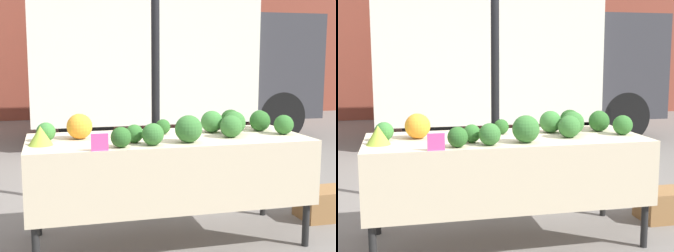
# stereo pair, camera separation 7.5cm
# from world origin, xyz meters

# --- Properties ---
(ground_plane) EXTENTS (40.00, 40.00, 0.00)m
(ground_plane) POSITION_xyz_m (0.00, 0.00, 0.00)
(ground_plane) COLOR slate
(tent_pole) EXTENTS (0.07, 0.07, 2.25)m
(tent_pole) POSITION_xyz_m (0.05, 0.62, 1.13)
(tent_pole) COLOR black
(tent_pole) RESTS_ON ground_plane
(parked_truck) EXTENTS (4.63, 2.20, 2.70)m
(parked_truck) POSITION_xyz_m (1.06, 4.55, 1.44)
(parked_truck) COLOR silver
(parked_truck) RESTS_ON ground_plane
(market_table) EXTENTS (2.00, 0.82, 0.79)m
(market_table) POSITION_xyz_m (0.00, -0.06, 0.69)
(market_table) COLOR beige
(market_table) RESTS_ON ground_plane
(orange_cauliflower) EXTENTS (0.18, 0.18, 0.18)m
(orange_cauliflower) POSITION_xyz_m (-0.63, 0.07, 0.88)
(orange_cauliflower) COLOR orange
(orange_cauliflower) RESTS_ON market_table
(romanesco_head) EXTENTS (0.16, 0.16, 0.13)m
(romanesco_head) POSITION_xyz_m (-0.89, -0.11, 0.85)
(romanesco_head) COLOR #93B238
(romanesco_head) RESTS_ON market_table
(broccoli_head_0) EXTENTS (0.19, 0.19, 0.19)m
(broccoli_head_0) POSITION_xyz_m (0.08, -0.25, 0.88)
(broccoli_head_0) COLOR #336B2D
(broccoli_head_0) RESTS_ON market_table
(broccoli_head_1) EXTENTS (0.11, 0.11, 0.11)m
(broccoli_head_1) POSITION_xyz_m (-0.01, 0.13, 0.84)
(broccoli_head_1) COLOR #285B23
(broccoli_head_1) RESTS_ON market_table
(broccoli_head_2) EXTENTS (0.17, 0.17, 0.17)m
(broccoli_head_2) POSITION_xyz_m (0.51, 0.00, 0.87)
(broccoli_head_2) COLOR #336B2D
(broccoli_head_2) RESTS_ON market_table
(broccoli_head_3) EXTENTS (0.13, 0.13, 0.13)m
(broccoli_head_3) POSITION_xyz_m (-0.86, 0.03, 0.85)
(broccoli_head_3) COLOR #387533
(broccoli_head_3) RESTS_ON market_table
(broccoli_head_4) EXTENTS (0.12, 0.12, 0.12)m
(broccoli_head_4) POSITION_xyz_m (-0.28, -0.17, 0.85)
(broccoli_head_4) COLOR #2D6628
(broccoli_head_4) RESTS_ON market_table
(broccoli_head_5) EXTENTS (0.16, 0.16, 0.16)m
(broccoli_head_5) POSITION_xyz_m (0.57, 0.22, 0.87)
(broccoli_head_5) COLOR #23511E
(broccoli_head_5) RESTS_ON market_table
(broccoli_head_6) EXTENTS (0.16, 0.16, 0.16)m
(broccoli_head_6) POSITION_xyz_m (0.76, 0.09, 0.87)
(broccoli_head_6) COLOR #285B23
(broccoli_head_6) RESTS_ON market_table
(broccoli_head_7) EXTENTS (0.15, 0.15, 0.15)m
(broccoli_head_7) POSITION_xyz_m (0.83, 0.23, 0.86)
(broccoli_head_7) COLOR #387533
(broccoli_head_7) RESTS_ON market_table
(broccoli_head_8) EXTENTS (0.17, 0.17, 0.17)m
(broccoli_head_8) POSITION_xyz_m (0.38, 0.11, 0.87)
(broccoli_head_8) COLOR #387533
(broccoli_head_8) RESTS_ON market_table
(broccoli_head_9) EXTENTS (0.15, 0.15, 0.15)m
(broccoli_head_9) POSITION_xyz_m (0.87, -0.10, 0.86)
(broccoli_head_9) COLOR #2D6628
(broccoli_head_9) RESTS_ON market_table
(broccoli_head_10) EXTENTS (0.15, 0.15, 0.15)m
(broccoli_head_10) POSITION_xyz_m (-0.18, -0.29, 0.86)
(broccoli_head_10) COLOR #336B2D
(broccoli_head_10) RESTS_ON market_table
(broccoli_head_11) EXTENTS (0.13, 0.13, 0.13)m
(broccoli_head_11) POSITION_xyz_m (-0.39, -0.31, 0.85)
(broccoli_head_11) COLOR #285B23
(broccoli_head_11) RESTS_ON market_table
(broccoli_head_12) EXTENTS (0.16, 0.16, 0.16)m
(broccoli_head_12) POSITION_xyz_m (0.44, -0.13, 0.87)
(broccoli_head_12) COLOR #336B2D
(broccoli_head_12) RESTS_ON market_table
(price_sign) EXTENTS (0.11, 0.01, 0.11)m
(price_sign) POSITION_xyz_m (-0.54, -0.40, 0.84)
(price_sign) COLOR #EF4793
(price_sign) RESTS_ON market_table
(produce_crate) EXTENTS (0.43, 0.31, 0.25)m
(produce_crate) POSITION_xyz_m (1.41, 0.15, 0.13)
(produce_crate) COLOR olive
(produce_crate) RESTS_ON ground_plane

